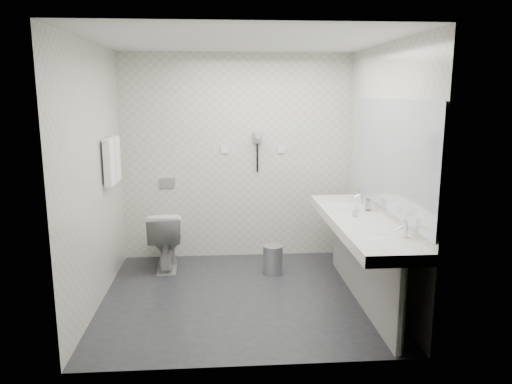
{
  "coord_description": "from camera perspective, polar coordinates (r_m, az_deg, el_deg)",
  "views": [
    {
      "loc": [
        -0.21,
        -4.67,
        2.03
      ],
      "look_at": [
        0.15,
        0.15,
        1.05
      ],
      "focal_mm": 34.42,
      "sensor_mm": 36.0,
      "label": 1
    }
  ],
  "objects": [
    {
      "name": "vanity_post_far",
      "position": [
        5.92,
        9.52,
        -4.93
      ],
      "size": [
        0.06,
        0.06,
        0.75
      ],
      "primitive_type": "cylinder",
      "color": "silver",
      "rests_on": "floor"
    },
    {
      "name": "mirror",
      "position": [
        4.78,
        15.28,
        4.08
      ],
      "size": [
        0.02,
        2.2,
        1.05
      ],
      "primitive_type": "cube",
      "color": "#B2BCC6",
      "rests_on": "wall_right"
    },
    {
      "name": "dryer_cord",
      "position": [
        6.0,
        0.16,
        3.99
      ],
      "size": [
        0.02,
        0.02,
        0.35
      ],
      "primitive_type": "cylinder",
      "color": "black",
      "rests_on": "dryer_cradle"
    },
    {
      "name": "basin_far",
      "position": [
        5.43,
        10.08,
        -1.44
      ],
      "size": [
        0.4,
        0.31,
        0.05
      ],
      "primitive_type": "ellipsoid",
      "color": "silver",
      "rests_on": "vanity_counter"
    },
    {
      "name": "vanity_post_near",
      "position": [
        4.06,
        16.63,
        -13.14
      ],
      "size": [
        0.06,
        0.06,
        0.75
      ],
      "primitive_type": "cylinder",
      "color": "silver",
      "rests_on": "floor"
    },
    {
      "name": "switch_plate_b",
      "position": [
        6.05,
        2.98,
        4.99
      ],
      "size": [
        0.09,
        0.02,
        0.09
      ],
      "primitive_type": "cube",
      "color": "silver",
      "rests_on": "wall_back"
    },
    {
      "name": "pedal_bin",
      "position": [
        5.64,
        1.97,
        -7.95
      ],
      "size": [
        0.29,
        0.29,
        0.32
      ],
      "primitive_type": "cylinder",
      "rotation": [
        0.0,
        0.0,
        0.35
      ],
      "color": "#B2B5BA",
      "rests_on": "floor"
    },
    {
      "name": "vanity_counter",
      "position": [
        4.83,
        11.96,
        -3.56
      ],
      "size": [
        0.55,
        2.2,
        0.1
      ],
      "primitive_type": "cube",
      "color": "silver",
      "rests_on": "floor"
    },
    {
      "name": "wall_left",
      "position": [
        4.88,
        -18.32,
        1.68
      ],
      "size": [
        0.0,
        2.6,
        2.6
      ],
      "primitive_type": "plane",
      "rotation": [
        1.57,
        0.0,
        1.57
      ],
      "color": "beige",
      "rests_on": "floor"
    },
    {
      "name": "flush_plate",
      "position": [
        6.09,
        -10.24,
        1.06
      ],
      "size": [
        0.18,
        0.02,
        0.12
      ],
      "primitive_type": "cube",
      "color": "#B2B5BA",
      "rests_on": "wall_back"
    },
    {
      "name": "vanity_panel",
      "position": [
        4.96,
        12.03,
        -8.3
      ],
      "size": [
        0.03,
        2.15,
        0.75
      ],
      "primitive_type": "cube",
      "color": "gray",
      "rests_on": "floor"
    },
    {
      "name": "floor",
      "position": [
        5.1,
        -1.59,
        -12.01
      ],
      "size": [
        2.8,
        2.8,
        0.0
      ],
      "primitive_type": "plane",
      "color": "#232327",
      "rests_on": "ground"
    },
    {
      "name": "soap_bottle_b",
      "position": [
        5.04,
        11.52,
        -1.86
      ],
      "size": [
        0.09,
        0.09,
        0.08
      ],
      "primitive_type": "imported",
      "rotation": [
        0.0,
        0.0,
        -0.49
      ],
      "color": "beige",
      "rests_on": "vanity_counter"
    },
    {
      "name": "toilet",
      "position": [
        5.84,
        -10.47,
        -5.46
      ],
      "size": [
        0.43,
        0.71,
        0.7
      ],
      "primitive_type": "imported",
      "rotation": [
        0.0,
        0.0,
        3.2
      ],
      "color": "silver",
      "rests_on": "floor"
    },
    {
      "name": "dryer_barrel",
      "position": [
        5.91,
        0.21,
        6.61
      ],
      "size": [
        0.08,
        0.14,
        0.08
      ],
      "primitive_type": "cylinder",
      "rotation": [
        1.57,
        0.0,
        0.0
      ],
      "color": "#96959B",
      "rests_on": "dryer_cradle"
    },
    {
      "name": "faucet_far",
      "position": [
        5.46,
        12.1,
        -0.48
      ],
      "size": [
        0.04,
        0.04,
        0.15
      ],
      "primitive_type": "cylinder",
      "color": "silver",
      "rests_on": "vanity_counter"
    },
    {
      "name": "faucet_near",
      "position": [
        4.26,
        16.97,
        -4.09
      ],
      "size": [
        0.04,
        0.04,
        0.15
      ],
      "primitive_type": "cylinder",
      "color": "silver",
      "rests_on": "vanity_counter"
    },
    {
      "name": "ceiling",
      "position": [
        4.7,
        -1.77,
        17.19
      ],
      "size": [
        2.8,
        2.8,
        0.0
      ],
      "primitive_type": "plane",
      "rotation": [
        3.14,
        0.0,
        0.0
      ],
      "color": "silver",
      "rests_on": "wall_back"
    },
    {
      "name": "basin_near",
      "position": [
        4.22,
        14.42,
        -5.37
      ],
      "size": [
        0.4,
        0.31,
        0.05
      ],
      "primitive_type": "ellipsoid",
      "color": "silver",
      "rests_on": "vanity_counter"
    },
    {
      "name": "glass_left",
      "position": [
        5.13,
        12.91,
        -1.51
      ],
      "size": [
        0.07,
        0.07,
        0.11
      ],
      "primitive_type": "cylinder",
      "rotation": [
        0.0,
        0.0,
        -0.14
      ],
      "color": "silver",
      "rests_on": "vanity_counter"
    },
    {
      "name": "towel_far",
      "position": [
        5.52,
        -16.07,
        3.73
      ],
      "size": [
        0.07,
        0.24,
        0.48
      ],
      "primitive_type": "cube",
      "color": "white",
      "rests_on": "towel_rail"
    },
    {
      "name": "towel_rail",
      "position": [
        5.37,
        -16.61,
        5.85
      ],
      "size": [
        0.02,
        0.62,
        0.02
      ],
      "primitive_type": "cylinder",
      "rotation": [
        1.57,
        0.0,
        0.0
      ],
      "color": "silver",
      "rests_on": "wall_left"
    },
    {
      "name": "soap_bottle_a",
      "position": [
        4.85,
        11.39,
        -2.19
      ],
      "size": [
        0.05,
        0.05,
        0.11
      ],
      "primitive_type": "imported",
      "rotation": [
        0.0,
        0.0,
        -0.06
      ],
      "color": "beige",
      "rests_on": "vanity_counter"
    },
    {
      "name": "glass_right",
      "position": [
        5.17,
        12.9,
        -1.44
      ],
      "size": [
        0.07,
        0.07,
        0.11
      ],
      "primitive_type": "cylinder",
      "rotation": [
        0.0,
        0.0,
        -0.18
      ],
      "color": "silver",
      "rests_on": "vanity_counter"
    },
    {
      "name": "switch_plate_a",
      "position": [
        6.0,
        -3.69,
        4.93
      ],
      "size": [
        0.09,
        0.02,
        0.09
      ],
      "primitive_type": "cube",
      "color": "silver",
      "rests_on": "wall_back"
    },
    {
      "name": "bin_lid",
      "position": [
        5.58,
        1.98,
        -6.35
      ],
      "size": [
        0.23,
        0.23,
        0.02
      ],
      "primitive_type": "cylinder",
      "color": "#B2B5BA",
      "rests_on": "pedal_bin"
    },
    {
      "name": "wall_right",
      "position": [
        5.0,
        14.57,
        2.12
      ],
      "size": [
        0.0,
        2.6,
        2.6
      ],
      "primitive_type": "plane",
      "rotation": [
        1.57,
        0.0,
        -1.57
      ],
      "color": "beige",
      "rests_on": "floor"
    },
    {
      "name": "wall_front",
      "position": [
        3.47,
        -0.68,
        -1.56
      ],
      "size": [
        2.8,
        0.0,
        2.8
      ],
      "primitive_type": "plane",
      "rotation": [
        -1.57,
        0.0,
        0.0
      ],
      "color": "beige",
      "rests_on": "floor"
    },
    {
      "name": "wall_back",
      "position": [
        6.03,
        -2.25,
        4.02
      ],
      "size": [
        2.8,
        0.0,
        2.8
      ],
      "primitive_type": "plane",
      "rotation": [
        1.57,
        0.0,
        0.0
      ],
      "color": "beige",
      "rests_on": "floor"
    },
    {
      "name": "dryer_cradle",
      "position": [
        5.98,
        0.15,
        6.38
      ],
      "size": [
        0.1,
        0.04,
        0.14
      ],
      "primitive_type": "cube",
      "color": "#96959B",
      "rests_on": "wall_back"
    },
    {
      "name": "towel_near",
      "position": [
        5.25,
        -16.68,
        3.32
      ],
      "size": [
        0.07,
        0.24,
        0.48
      ],
      "primitive_type": "cube",
      "color": "white",
      "rests_on": "towel_rail"
    }
  ]
}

